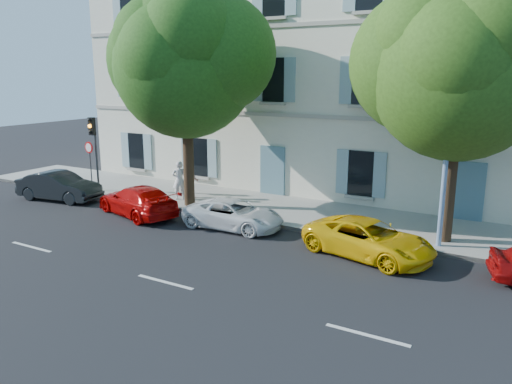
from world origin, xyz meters
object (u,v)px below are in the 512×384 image
Objects in this scene: car_dark_sedan at (59,186)px; car_red_coupe at (138,201)px; tree_right at (459,73)px; traffic_light at (93,138)px; road_sign at (90,155)px; car_yellow_supercar at (369,239)px; pedestrian_a at (179,180)px; pedestrian_b at (191,179)px; car_white_coupe at (233,214)px; street_lamp at (450,102)px; tree_left at (185,68)px.

car_red_coupe is at bearing -99.75° from car_dark_sedan.
tree_right is 2.44× the size of traffic_light.
traffic_light is 0.93m from road_sign.
tree_right reaches higher than traffic_light.
pedestrian_a reaches higher than car_yellow_supercar.
traffic_light reaches higher than pedestrian_b.
car_white_coupe is 9.42m from tree_right.
pedestrian_b is (-11.53, 1.45, -3.97)m from street_lamp.
traffic_light is at bearing 10.72° from road_sign.
pedestrian_a reaches higher than car_dark_sedan.
car_dark_sedan is 2.32× the size of pedestrian_b.
tree_right is (1.95, 2.52, 5.29)m from car_yellow_supercar.
car_yellow_supercar reaches higher than car_white_coupe.
pedestrian_a is (-4.34, 2.15, 0.50)m from car_white_coupe.
tree_right is (11.96, 2.61, 5.25)m from car_red_coupe.
traffic_light is 0.43× the size of street_lamp.
pedestrian_a is 1.02× the size of pedestrian_b.
street_lamp is 12.28m from pedestrian_b.
street_lamp is (-0.06, -0.85, -0.88)m from tree_right.
road_sign is at bearing -178.32° from tree_left.
car_red_coupe reaches higher than car_yellow_supercar.
traffic_light is (-4.53, 1.91, 2.16)m from car_red_coupe.
road_sign is (-4.83, 1.86, 1.29)m from car_red_coupe.
tree_right reaches higher than car_white_coupe.
car_red_coupe reaches higher than car_white_coupe.
traffic_light reaches higher than car_white_coupe.
car_yellow_supercar is 1.77× the size of road_sign.
pedestrian_a is at bearing -166.61° from car_red_coupe.
road_sign is 17.01m from street_lamp.
pedestrian_b reaches higher than car_white_coupe.
street_lamp is at bearing -93.08° from car_dark_sedan.
pedestrian_b reaches higher than car_dark_sedan.
pedestrian_b is (4.89, 1.29, -1.76)m from traffic_light.
pedestrian_a is at bearing 103.76° from pedestrian_b.
pedestrian_b is at bearing 125.00° from tree_left.
pedestrian_b is at bearing 14.81° from traffic_light.
car_red_coupe is at bearing 51.76° from pedestrian_a.
tree_right is at bearing -90.27° from car_dark_sedan.
car_red_coupe is 1.01× the size of car_yellow_supercar.
street_lamp is at bearing -1.48° from tree_left.
tree_left is 5.21m from pedestrian_a.
street_lamp is at bearing 140.71° from pedestrian_a.
street_lamp reaches higher than car_yellow_supercar.
car_yellow_supercar is (15.08, -0.01, -0.07)m from car_dark_sedan.
tree_right is (10.77, 0.58, -0.23)m from tree_left.
tree_right is (17.03, 2.51, 5.22)m from car_dark_sedan.
car_white_coupe is at bearing 118.74° from pedestrian_a.
tree_left is at bearing 91.45° from car_yellow_supercar.
car_white_coupe is 4.96m from pedestrian_b.
traffic_light is at bearing -96.23° from car_red_coupe.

